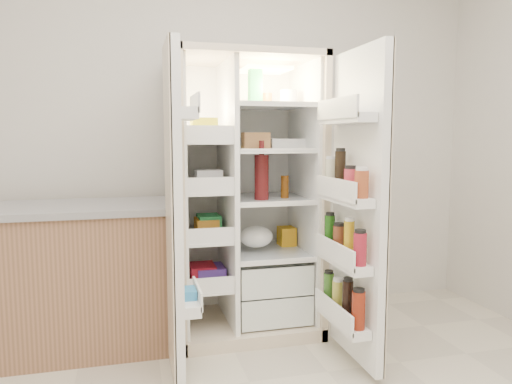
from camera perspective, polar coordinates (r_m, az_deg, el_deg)
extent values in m
cube|color=beige|center=(3.51, -5.22, 7.54)|extent=(4.00, 0.02, 2.70)
cube|color=beige|center=(3.49, -2.68, 0.16)|extent=(0.92, 0.04, 1.80)
cube|color=beige|center=(3.10, -9.39, -0.71)|extent=(0.04, 0.70, 1.80)
cube|color=beige|center=(3.30, 6.02, -0.23)|extent=(0.04, 0.70, 1.80)
cube|color=beige|center=(3.18, -1.49, 15.46)|extent=(0.92, 0.70, 0.04)
cube|color=beige|center=(3.38, -1.40, -15.10)|extent=(0.92, 0.70, 0.08)
cube|color=white|center=(3.46, -2.58, 0.44)|extent=(0.84, 0.02, 1.68)
cube|color=white|center=(3.10, -8.85, -0.33)|extent=(0.02, 0.62, 1.68)
cube|color=white|center=(3.28, 5.54, 0.10)|extent=(0.02, 0.62, 1.68)
cube|color=white|center=(3.14, -3.40, -0.17)|extent=(0.03, 0.62, 1.68)
cube|color=white|center=(3.35, 1.32, -12.66)|extent=(0.47, 0.52, 0.19)
cube|color=white|center=(3.29, 1.33, -9.37)|extent=(0.47, 0.52, 0.19)
cube|color=#FFD18C|center=(3.26, 1.04, 14.18)|extent=(0.30, 0.30, 0.02)
cube|color=white|center=(3.23, -6.07, -10.34)|extent=(0.28, 0.58, 0.02)
cube|color=white|center=(3.16, -6.14, -5.12)|extent=(0.28, 0.58, 0.02)
cube|color=white|center=(3.11, -6.20, 0.30)|extent=(0.28, 0.58, 0.02)
cube|color=white|center=(3.09, -6.27, 5.83)|extent=(0.28, 0.58, 0.02)
cube|color=white|center=(3.27, 1.24, -7.00)|extent=(0.49, 0.58, 0.01)
cube|color=white|center=(3.21, 1.25, -0.74)|extent=(0.49, 0.58, 0.01)
cube|color=white|center=(3.18, 1.27, 4.98)|extent=(0.49, 0.58, 0.02)
cube|color=white|center=(3.19, 1.28, 10.02)|extent=(0.49, 0.58, 0.02)
cube|color=red|center=(3.22, -6.08, -9.31)|extent=(0.16, 0.20, 0.10)
cube|color=#28924D|center=(3.15, -6.15, -3.87)|extent=(0.14, 0.18, 0.12)
cube|color=silver|center=(3.11, -6.21, 1.13)|extent=(0.20, 0.22, 0.07)
cube|color=yellow|center=(3.10, -6.29, 7.31)|extent=(0.15, 0.16, 0.14)
cube|color=#5C37A6|center=(3.22, -6.08, -9.40)|extent=(0.18, 0.20, 0.09)
cube|color=orange|center=(3.15, -6.15, -4.05)|extent=(0.14, 0.18, 0.10)
cube|color=silver|center=(3.11, -6.22, 1.58)|extent=(0.16, 0.16, 0.12)
sphere|color=orange|center=(3.27, -0.46, -14.29)|extent=(0.07, 0.07, 0.07)
sphere|color=orange|center=(3.32, 0.91, -13.91)|extent=(0.07, 0.07, 0.07)
sphere|color=orange|center=(3.31, 2.82, -13.98)|extent=(0.07, 0.07, 0.07)
sphere|color=orange|center=(3.40, -0.22, -13.41)|extent=(0.07, 0.07, 0.07)
sphere|color=orange|center=(3.41, 1.54, -13.37)|extent=(0.07, 0.07, 0.07)
sphere|color=orange|center=(3.40, 3.40, -13.43)|extent=(0.07, 0.07, 0.07)
sphere|color=orange|center=(3.33, -1.33, -13.86)|extent=(0.07, 0.07, 0.07)
ellipsoid|color=#3D7627|center=(3.30, 1.23, -9.03)|extent=(0.26, 0.24, 0.11)
cylinder|color=#4E1012|center=(3.07, 0.66, 1.75)|extent=(0.09, 0.09, 0.28)
cylinder|color=#68350B|center=(3.16, 3.40, 0.62)|extent=(0.05, 0.05, 0.15)
cube|color=green|center=(3.15, -0.10, 12.31)|extent=(0.08, 0.08, 0.23)
cylinder|color=white|center=(3.25, 3.83, 10.98)|extent=(0.11, 0.11, 0.10)
cylinder|color=#9A5C23|center=(3.32, 1.28, 10.79)|extent=(0.07, 0.07, 0.09)
cube|color=white|center=(3.21, 3.89, 5.70)|extent=(0.26, 0.11, 0.06)
cube|color=#B9804A|center=(3.15, -0.03, 6.06)|extent=(0.17, 0.10, 0.10)
ellipsoid|color=white|center=(3.22, 0.01, -5.80)|extent=(0.22, 0.20, 0.14)
cube|color=#F8AA1A|center=(3.42, 3.62, -5.20)|extent=(0.11, 0.13, 0.13)
cube|color=white|center=(2.55, -9.59, -2.24)|extent=(0.05, 0.40, 1.72)
cube|color=beige|center=(2.55, -10.15, -2.26)|extent=(0.01, 0.40, 1.72)
cube|color=white|center=(2.68, -7.86, -12.83)|extent=(0.09, 0.32, 0.06)
cube|color=white|center=(2.53, -8.21, 9.07)|extent=(0.09, 0.32, 0.06)
cube|color=#338CCC|center=(2.67, -7.87, -12.22)|extent=(0.07, 0.12, 0.10)
cube|color=white|center=(2.74, 11.93, -1.70)|extent=(0.05, 0.58, 1.72)
cube|color=beige|center=(2.75, 12.40, -1.68)|extent=(0.01, 0.58, 1.72)
cube|color=white|center=(2.86, 10.05, -14.56)|extent=(0.11, 0.50, 0.05)
cube|color=white|center=(2.76, 10.19, -7.95)|extent=(0.11, 0.50, 0.05)
cube|color=white|center=(2.69, 10.34, -0.72)|extent=(0.11, 0.50, 0.05)
cube|color=white|center=(2.68, 10.53, 8.46)|extent=(0.11, 0.50, 0.05)
cylinder|color=maroon|center=(2.65, 11.96, -13.47)|extent=(0.07, 0.07, 0.20)
cylinder|color=black|center=(2.76, 10.73, -12.42)|extent=(0.06, 0.06, 0.22)
cylinder|color=#ABA539|center=(2.87, 9.59, -12.02)|extent=(0.06, 0.06, 0.18)
cylinder|color=#366923|center=(2.99, 8.55, -11.19)|extent=(0.06, 0.06, 0.19)
cylinder|color=maroon|center=(2.56, 12.13, -6.60)|extent=(0.07, 0.07, 0.17)
cylinder|color=gold|center=(2.67, 10.88, -5.59)|extent=(0.06, 0.06, 0.21)
cylinder|color=brown|center=(2.79, 9.72, -5.57)|extent=(0.07, 0.07, 0.16)
cylinder|color=#1D5313|center=(2.90, 8.66, -4.68)|extent=(0.06, 0.06, 0.20)
cylinder|color=#984121|center=(2.50, 12.31, 0.89)|extent=(0.07, 0.07, 0.14)
cylinder|color=#B12D3D|center=(2.62, 11.03, 1.16)|extent=(0.07, 0.07, 0.14)
cylinder|color=black|center=(2.73, 9.87, 2.34)|extent=(0.06, 0.06, 0.23)
cylinder|color=beige|center=(2.85, 8.78, 2.03)|extent=(0.06, 0.06, 0.18)
cube|color=#94664A|center=(3.18, -20.99, -9.70)|extent=(1.18, 0.61, 0.84)
cube|color=gray|center=(3.09, -21.32, -1.80)|extent=(1.21, 0.65, 0.04)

